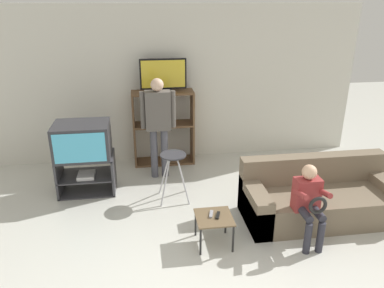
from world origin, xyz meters
TOP-DOWN VIEW (x-y plane):
  - wall_back at (0.00, 3.80)m, footprint 6.40×0.06m
  - tv_stand at (-1.38, 2.68)m, footprint 0.80×0.54m
  - television_main at (-1.39, 2.66)m, footprint 0.76×0.58m
  - media_shelf at (-0.19, 3.55)m, footprint 1.01×0.37m
  - television_flat at (-0.17, 3.56)m, footprint 0.75×0.20m
  - folding_stool at (-0.15, 2.27)m, footprint 0.42×0.40m
  - snack_table at (0.21, 1.16)m, footprint 0.42×0.42m
  - remote_control_black at (0.26, 1.17)m, footprint 0.08×0.15m
  - remote_control_white at (0.19, 1.20)m, footprint 0.08×0.15m
  - couch at (1.67, 1.55)m, footprint 1.96×0.82m
  - person_standing_adult at (-0.30, 3.01)m, footprint 0.53×0.20m
  - person_seated_child at (1.29, 1.07)m, footprint 0.33×0.43m

SIDE VIEW (x-z plane):
  - couch at x=1.67m, z-range -0.12..0.64m
  - tv_stand at x=-1.38m, z-range 0.00..0.55m
  - snack_table at x=0.21m, z-range 0.14..0.50m
  - remote_control_black at x=0.26m, z-range 0.36..0.38m
  - remote_control_white at x=0.19m, z-range 0.36..0.38m
  - person_seated_child at x=1.29m, z-range 0.08..1.02m
  - folding_stool at x=-0.15m, z-range 0.21..0.90m
  - media_shelf at x=-0.19m, z-range 0.01..1.27m
  - television_main at x=-1.39m, z-range 0.56..1.05m
  - person_standing_adult at x=-0.30m, z-range 0.17..1.75m
  - wall_back at x=0.00m, z-range 0.00..2.60m
  - television_flat at x=-0.17m, z-range 1.24..1.77m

